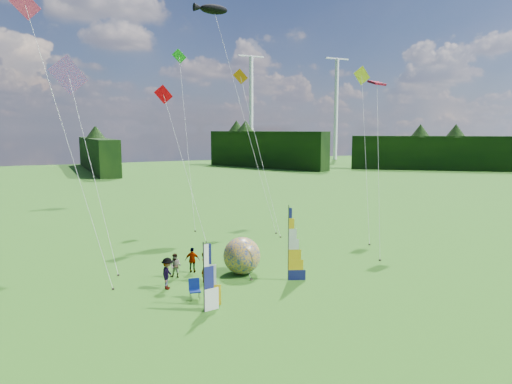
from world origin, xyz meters
name	(u,v)px	position (x,y,z in m)	size (l,w,h in m)	color
ground	(305,301)	(0.00, 0.00, 0.00)	(220.00, 220.00, 0.00)	#2B6B10
treeline_ring	(306,228)	(0.00, 0.00, 4.00)	(210.00, 210.00, 8.00)	black
turbine_left	(336,110)	(70.00, 95.00, 15.00)	(8.00, 1.20, 30.00)	silver
turbine_right	(251,109)	(45.00, 102.00, 15.00)	(8.00, 1.20, 30.00)	silver
feather_banner_main	(288,244)	(0.87, 3.36, 2.26)	(1.23, 0.10, 4.52)	navy
side_banner_left	(207,275)	(-4.96, 1.71, 1.67)	(0.94, 0.10, 3.35)	yellow
side_banner_far	(204,279)	(-5.38, 0.96, 1.76)	(1.03, 0.10, 3.51)	white
bol_inflatable	(242,256)	(-1.13, 5.79, 1.19)	(2.38, 2.38, 2.38)	navy
spectator_a	(205,267)	(-3.74, 5.36, 0.91)	(0.66, 0.43, 1.81)	#66594C
spectator_b	(176,266)	(-5.17, 6.87, 0.76)	(0.74, 0.37, 1.53)	#66594C
spectator_c	(167,273)	(-6.14, 5.11, 0.92)	(1.19, 0.44, 1.85)	#66594C
spectator_d	(193,260)	(-3.89, 7.42, 0.82)	(0.96, 0.39, 1.64)	#66594C
camp_chair	(195,290)	(-5.26, 2.83, 0.56)	(0.65, 0.65, 1.12)	#04124A
kite_whale	(243,104)	(5.53, 20.40, 11.53)	(4.66, 14.54, 23.06)	black
kite_rainbow_delta	(91,151)	(-9.22, 12.62, 7.70)	(6.39, 12.25, 15.39)	#E43142
kite_parafoil	(379,153)	(11.02, 7.28, 7.37)	(7.96, 9.71, 14.73)	#BC0124
small_kite_red	(184,159)	(-1.75, 15.73, 6.76)	(3.84, 10.53, 13.53)	#CB0007
small_kite_orange	(259,144)	(6.03, 17.86, 7.81)	(2.85, 11.57, 15.62)	#D46507
small_kite_yellow	(366,145)	(13.21, 11.52, 7.81)	(7.23, 9.93, 15.62)	yellow
small_kite_pink	(67,132)	(-10.83, 9.21, 9.04)	(6.47, 8.61, 18.08)	#FF3269
small_kite_green	(187,132)	(0.73, 22.97, 8.96)	(3.88, 11.03, 17.92)	green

